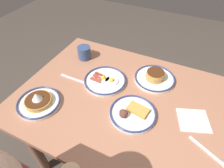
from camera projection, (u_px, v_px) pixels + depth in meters
ground_plane at (118, 155)px, 1.56m from camera, size 6.00×6.00×0.00m
dining_table at (120, 110)px, 1.14m from camera, size 1.15×0.88×0.72m
plate_near_main at (105, 80)px, 1.14m from camera, size 0.26×0.26×0.04m
plate_center_pancakes at (155, 77)px, 1.15m from camera, size 0.25×0.25×0.06m
plate_far_companion at (133, 113)px, 0.96m from camera, size 0.24×0.24×0.05m
plate_far_side at (39, 102)px, 1.01m from camera, size 0.23×0.23×0.08m
coffee_mug at (84, 52)px, 1.30m from camera, size 0.09×0.12×0.09m
paper_napkin at (193, 120)px, 0.94m from camera, size 0.19×0.18×0.00m
fork_near at (73, 79)px, 1.16m from camera, size 0.19×0.02×0.01m
fork_far at (208, 152)px, 0.82m from camera, size 0.17×0.10×0.01m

